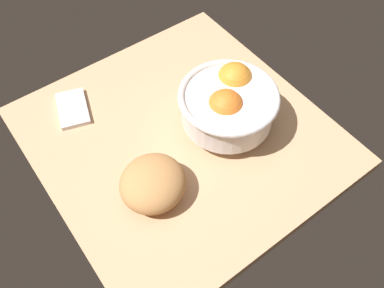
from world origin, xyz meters
TOP-DOWN VIEW (x-y plane):
  - ground_plane at (0.00, 0.00)cm, footprint 67.11×64.88cm
  - fruit_bowl at (3.86, 10.82)cm, footprint 22.94×22.94cm
  - bread_loaf at (9.41, -13.81)cm, footprint 18.65×18.95cm
  - napkin_folded at (-21.93, -17.23)cm, footprint 13.22×10.26cm

SIDE VIEW (x-z plane):
  - ground_plane at x=0.00cm, z-range -3.00..0.00cm
  - napkin_folded at x=-21.93cm, z-range 0.00..1.20cm
  - bread_loaf at x=9.41cm, z-range 0.00..7.97cm
  - fruit_bowl at x=3.86cm, z-range 0.90..13.75cm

